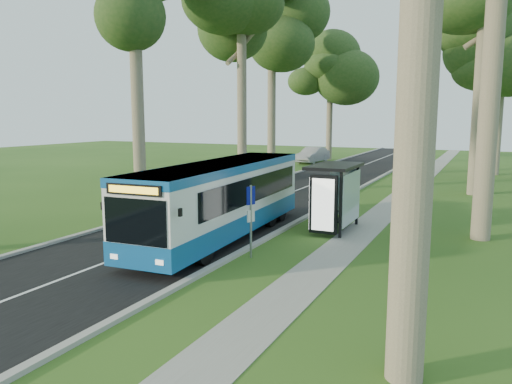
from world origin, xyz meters
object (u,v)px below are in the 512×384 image
litter_bin (332,221)px  car_white (257,168)px  bus_shelter (335,185)px  bus_stop_sign (251,213)px  car_silver (313,155)px  bus (222,200)px

litter_bin → car_white: (-10.21, 14.31, 0.39)m
litter_bin → bus_shelter: bearing=-36.8°
bus_stop_sign → car_silver: bus_stop_sign is taller
bus → bus_shelter: 4.68m
litter_bin → car_silver: size_ratio=0.18×
bus → bus_stop_sign: bus is taller
car_silver → litter_bin: bearing=-62.9°
bus_stop_sign → car_silver: bearing=128.8°
bus → bus_shelter: bearing=34.9°
bus → car_white: bearing=108.1°
car_white → car_silver: 14.47m
bus_shelter → car_white: bearing=125.3°
bus → litter_bin: bearing=36.4°
car_white → car_silver: bearing=88.2°
bus → car_white: 18.49m
bus_stop_sign → car_white: 21.18m
car_white → litter_bin: bearing=-58.3°
bus → car_silver: (-7.13, 31.70, -0.74)m
bus_shelter → litter_bin: 1.51m
bus → car_silver: size_ratio=2.33×
car_white → bus_shelter: bearing=-58.1°
bus_stop_sign → litter_bin: bearing=97.8°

